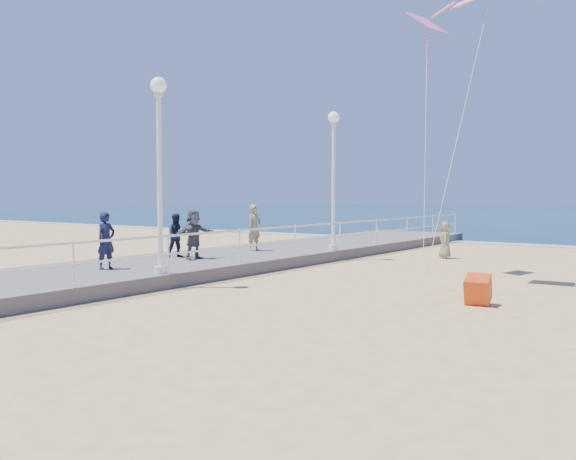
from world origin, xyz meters
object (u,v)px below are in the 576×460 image
Objects in this scene: spectator_0 at (106,241)px; spectator_5 at (194,234)px; box_kite at (478,292)px; lamp_post_far at (334,165)px; beach_walker_c at (445,240)px; spectator_6 at (254,228)px; spectator_7 at (177,235)px; lamp_post_mid at (159,154)px.

spectator_5 is at bearing -0.44° from spectator_0.
spectator_5 is at bearing 165.46° from box_kite.
lamp_post_far reaches higher than spectator_0.
beach_walker_c is 10.78m from box_kite.
beach_walker_c is (3.27, 3.16, -2.93)m from lamp_post_far.
lamp_post_far is 9.73m from spectator_0.
spectator_6 reaches higher than box_kite.
box_kite is (10.23, -4.51, -0.98)m from spectator_6.
spectator_7 is at bearing 12.54° from spectator_0.
spectator_5 reaches higher than spectator_7.
lamp_post_far is 10.83m from box_kite.
lamp_post_mid is at bearing -156.97° from spectator_6.
spectator_6 is 7.61m from beach_walker_c.
box_kite is (4.68, -9.69, -0.43)m from beach_walker_c.
lamp_post_mid is 8.87× the size of box_kite.
lamp_post_far is 3.23× the size of spectator_5.
spectator_7 is 10.65m from beach_walker_c.
spectator_0 reaches higher than spectator_5.
lamp_post_far is at bearing 90.00° from lamp_post_mid.
lamp_post_far is at bearing -43.32° from spectator_6.
spectator_0 is 1.13× the size of beach_walker_c.
box_kite is (9.99, 2.65, -0.93)m from spectator_0.
lamp_post_mid is 3.63× the size of beach_walker_c.
spectator_7 is (-2.87, 3.47, -2.51)m from lamp_post_mid.
lamp_post_far is at bearing 6.30° from spectator_7.
spectator_0 is 1.11× the size of spectator_7.
spectator_6 is at bearing -73.70° from beach_walker_c.
spectator_0 is 3.76m from spectator_7.
spectator_6 is (-0.25, 3.57, 0.06)m from spectator_5.
beach_walker_c is (6.14, 8.69, -0.42)m from spectator_7.
spectator_6 reaches higher than beach_walker_c.
spectator_0 is at bearing -170.69° from spectator_5.
spectator_5 is 10.25m from beach_walker_c.
beach_walker_c is at bearing -21.69° from spectator_5.
spectator_0 is (-2.04, -0.19, -2.43)m from lamp_post_mid.
spectator_5 is (-2.03, 3.40, -2.44)m from lamp_post_mid.
lamp_post_far is 6.43m from spectator_5.
lamp_post_mid is at bearing -106.60° from spectator_7.
spectator_7 is (-0.83, 3.66, -0.08)m from spectator_0.
lamp_post_far is at bearing -12.79° from spectator_0.
lamp_post_mid is 5.16m from spectator_7.
box_kite is (7.95, 2.46, -3.36)m from lamp_post_mid.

